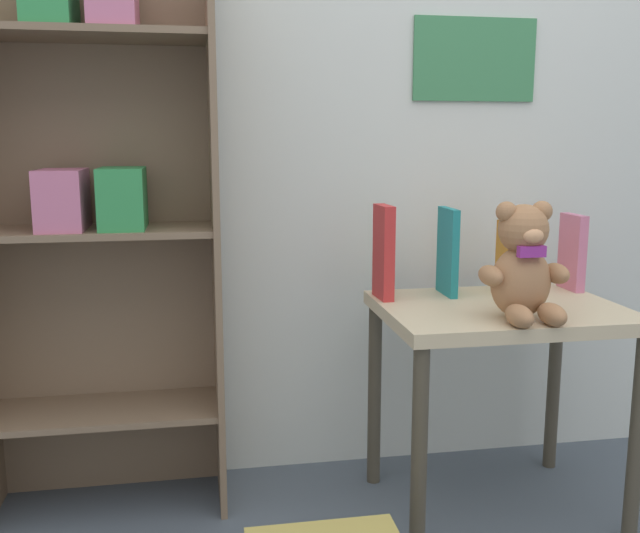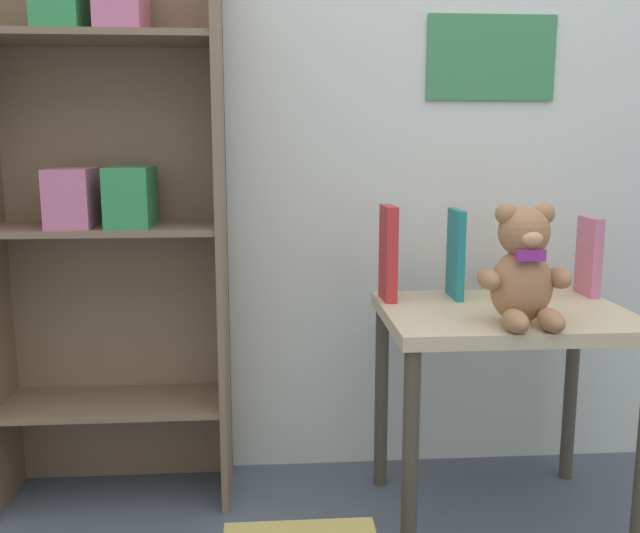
# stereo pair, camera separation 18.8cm
# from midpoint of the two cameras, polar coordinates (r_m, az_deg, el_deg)

# --- Properties ---
(wall_back) EXTENTS (4.80, 0.07, 2.50)m
(wall_back) POSITION_cam_midpoint_polar(r_m,az_deg,el_deg) (2.25, 2.51, 15.50)
(wall_back) COLOR silver
(wall_back) RESTS_ON ground_plane
(bookshelf_side) EXTENTS (0.66, 0.28, 1.59)m
(bookshelf_side) POSITION_cam_midpoint_polar(r_m,az_deg,el_deg) (2.07, -20.02, 5.27)
(bookshelf_side) COLOR #7F664C
(bookshelf_side) RESTS_ON ground_plane
(display_table) EXTENTS (0.64, 0.49, 0.60)m
(display_table) POSITION_cam_midpoint_polar(r_m,az_deg,el_deg) (2.00, 11.53, -5.56)
(display_table) COLOR beige
(display_table) RESTS_ON ground_plane
(teddy_bear) EXTENTS (0.23, 0.21, 0.29)m
(teddy_bear) POSITION_cam_midpoint_polar(r_m,az_deg,el_deg) (1.81, 13.15, 0.02)
(teddy_bear) COLOR #A8754C
(teddy_bear) RESTS_ON display_table
(book_standing_red) EXTENTS (0.04, 0.11, 0.26)m
(book_standing_red) POSITION_cam_midpoint_polar(r_m,az_deg,el_deg) (1.99, 2.44, 1.13)
(book_standing_red) COLOR red
(book_standing_red) RESTS_ON display_table
(book_standing_teal) EXTENTS (0.02, 0.13, 0.25)m
(book_standing_teal) POSITION_cam_midpoint_polar(r_m,az_deg,el_deg) (2.06, 7.64, 1.17)
(book_standing_teal) COLOR teal
(book_standing_teal) RESTS_ON display_table
(book_standing_orange) EXTENTS (0.04, 0.12, 0.21)m
(book_standing_orange) POSITION_cam_midpoint_polar(r_m,az_deg,el_deg) (2.13, 12.63, 0.72)
(book_standing_orange) COLOR orange
(book_standing_orange) RESTS_ON display_table
(book_standing_pink) EXTENTS (0.03, 0.12, 0.23)m
(book_standing_pink) POSITION_cam_midpoint_polar(r_m,az_deg,el_deg) (2.21, 17.28, 1.09)
(book_standing_pink) COLOR #D17093
(book_standing_pink) RESTS_ON display_table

